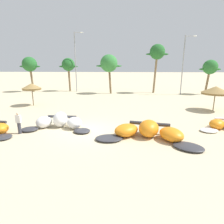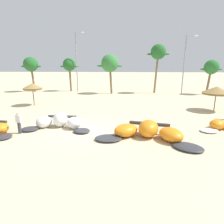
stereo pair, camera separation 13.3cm
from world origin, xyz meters
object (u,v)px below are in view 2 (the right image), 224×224
beach_umbrella_middle (217,90)px  palm_left (69,65)px  beach_umbrella_near_van (32,87)px  palm_left_of_gap (110,64)px  person_near_kites (19,123)px  palm_center_left (158,53)px  lamppost_west_center (185,62)px  lamppost_west (77,60)px  palm_leftmost (31,65)px  kite_left_of_center (59,122)px  palm_center_right (211,68)px  kite_center (148,132)px

beach_umbrella_middle → palm_left: size_ratio=0.47×
beach_umbrella_near_van → beach_umbrella_middle: (21.42, -1.26, -0.10)m
beach_umbrella_middle → palm_left_of_gap: bearing=136.0°
person_near_kites → palm_left: palm_left is taller
beach_umbrella_near_van → palm_center_left: 21.61m
palm_center_left → lamppost_west_center: (4.19, -1.86, -1.66)m
palm_left_of_gap → palm_center_left: 8.73m
lamppost_west → palm_left: bearing=160.0°
beach_umbrella_near_van → person_near_kites: beach_umbrella_near_van is taller
palm_leftmost → lamppost_west_center: 27.65m
palm_leftmost → lamppost_west_center: (27.59, -1.85, 0.35)m
kite_left_of_center → palm_leftmost: size_ratio=0.88×
palm_leftmost → lamppost_west: 8.71m
beach_umbrella_middle → lamppost_west: (-19.11, 14.50, 3.69)m
palm_center_right → kite_left_of_center: bearing=-135.2°
person_near_kites → palm_left_of_gap: 21.82m
palm_center_right → person_near_kites: bearing=-136.5°
lamppost_west_center → palm_left_of_gap: bearing=177.6°
beach_umbrella_near_van → beach_umbrella_middle: bearing=-3.4°
beach_umbrella_near_van → beach_umbrella_middle: 21.46m
kite_left_of_center → beach_umbrella_near_van: beach_umbrella_near_van is taller
beach_umbrella_near_van → palm_center_right: bearing=23.5°
kite_left_of_center → palm_leftmost: 24.60m
palm_left → person_near_kites: bearing=-82.3°
person_near_kites → lamppost_west_center: 27.18m
beach_umbrella_middle → lamppost_west: 24.27m
beach_umbrella_near_van → palm_left_of_gap: size_ratio=0.41×
beach_umbrella_near_van → palm_center_left: palm_center_left is taller
kite_center → beach_umbrella_near_van: bearing=142.8°
kite_left_of_center → palm_leftmost: bearing=121.3°
beach_umbrella_middle → palm_center_right: (4.52, 12.53, 2.27)m
beach_umbrella_near_van → palm_left: palm_left is taller
lamppost_west_center → palm_center_left: bearing=156.1°
palm_center_left → palm_left_of_gap: bearing=-171.1°
beach_umbrella_near_van → palm_left: bearing=87.6°
beach_umbrella_near_van → palm_left: (0.58, 13.87, 2.59)m
person_near_kites → beach_umbrella_middle: bearing=25.7°
beach_umbrella_near_van → kite_center: bearing=-37.2°
beach_umbrella_near_van → palm_leftmost: size_ratio=0.43×
palm_left_of_gap → lamppost_west_center: 12.63m
palm_leftmost → palm_left: palm_leftmost is taller
person_near_kites → palm_center_left: bearing=59.0°
kite_center → person_near_kites: 9.39m
palm_center_left → lamppost_west_center: size_ratio=0.88×
kite_center → beach_umbrella_middle: beach_umbrella_middle is taller
kite_center → palm_leftmost: size_ratio=1.10×
beach_umbrella_middle → lamppost_west_center: 12.18m
kite_left_of_center → palm_center_left: 24.25m
palm_left_of_gap → lamppost_west_center: lamppost_west_center is taller
palm_leftmost → lamppost_west_center: size_ratio=0.67×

